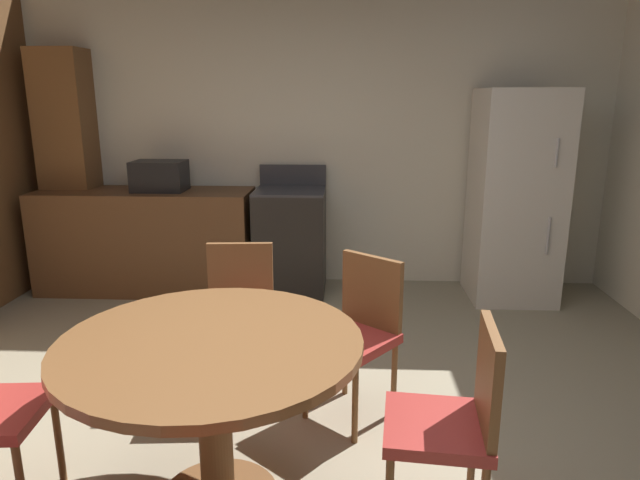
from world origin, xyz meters
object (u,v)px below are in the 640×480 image
oven_range (291,240)px  refrigerator (515,197)px  dining_table (212,374)px  chair_north (239,310)px  microwave (160,176)px  chair_northeast (358,327)px  chair_east (455,417)px

oven_range → refrigerator: (1.90, -0.05, 0.41)m
refrigerator → oven_range: bearing=178.4°
dining_table → chair_north: bearing=94.5°
oven_range → refrigerator: bearing=-1.6°
microwave → dining_table: 2.95m
dining_table → chair_northeast: 0.97m
chair_east → dining_table: bearing=0.0°
refrigerator → microwave: 3.03m
microwave → dining_table: (1.09, -2.71, -0.43)m
dining_table → chair_east: chair_east is taller
oven_range → chair_northeast: size_ratio=1.26×
refrigerator → microwave: bearing=179.1°
oven_range → dining_table: (-0.05, -2.71, 0.14)m
dining_table → chair_east: (0.96, -0.10, -0.10)m
chair_north → chair_northeast: 0.71m
oven_range → dining_table: oven_range is taller
oven_range → chair_north: bearing=-93.9°
chair_northeast → chair_east: bearing=61.6°
microwave → chair_north: 2.09m
chair_north → refrigerator: bearing=125.5°
dining_table → chair_northeast: (0.60, 0.75, -0.10)m
dining_table → chair_north: size_ratio=1.40×
refrigerator → dining_table: size_ratio=1.45×
dining_table → chair_northeast: size_ratio=1.40×
microwave → chair_east: size_ratio=0.51×
chair_east → chair_north: bearing=-39.9°
refrigerator → chair_northeast: (-1.34, -1.91, -0.38)m
chair_east → chair_northeast: (-0.35, 0.84, 0.00)m
refrigerator → chair_east: 2.95m
chair_north → oven_range: bearing=171.5°
chair_east → chair_northeast: size_ratio=1.00×
chair_east → refrigerator: bearing=-104.0°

